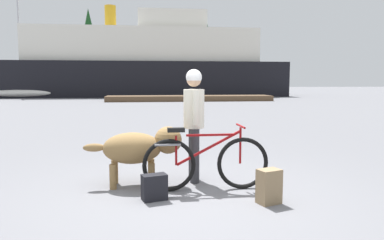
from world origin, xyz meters
TOP-DOWN VIEW (x-y plane):
  - ground_plane at (0.00, 0.00)m, footprint 160.00×160.00m
  - bicycle at (0.28, 0.29)m, footprint 1.81×0.44m
  - person_cyclist at (0.18, 0.80)m, footprint 0.32×0.53m
  - dog at (-0.64, 0.66)m, footprint 1.45×0.55m
  - backpack at (0.99, -0.36)m, footprint 0.33×0.28m
  - handbag_pannier at (-0.45, -0.05)m, footprint 0.36×0.26m
  - dock_pier at (2.75, 23.05)m, footprint 12.56×2.36m
  - ferry_boat at (-0.57, 32.97)m, footprint 27.42×8.51m
  - sailboat_moored at (-11.59, 29.58)m, footprint 8.23×2.30m
  - pine_tree_far_left at (-8.76, 50.83)m, footprint 3.83×3.83m
  - pine_tree_center at (-0.76, 51.66)m, footprint 3.07×3.07m
  - pine_tree_far_right at (8.13, 49.43)m, footprint 3.74×3.74m
  - pine_tree_mid_back at (-6.48, 56.83)m, footprint 3.82×3.82m

SIDE VIEW (x-z plane):
  - ground_plane at x=0.00m, z-range 0.00..0.00m
  - handbag_pannier at x=-0.45m, z-range 0.00..0.34m
  - dock_pier at x=2.75m, z-range 0.00..0.40m
  - backpack at x=0.99m, z-range 0.00..0.44m
  - bicycle at x=0.28m, z-range -0.06..0.87m
  - sailboat_moored at x=-11.59m, z-range -4.12..5.12m
  - dog at x=-0.64m, z-range 0.13..1.01m
  - person_cyclist at x=0.18m, z-range 0.18..1.91m
  - ferry_boat at x=-0.57m, z-range -1.31..7.62m
  - pine_tree_center at x=-0.76m, z-range 1.05..10.48m
  - pine_tree_mid_back at x=-6.48m, z-range 1.27..11.28m
  - pine_tree_far_right at x=8.13m, z-range 1.08..13.10m
  - pine_tree_far_left at x=-8.76m, z-range 1.50..13.46m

